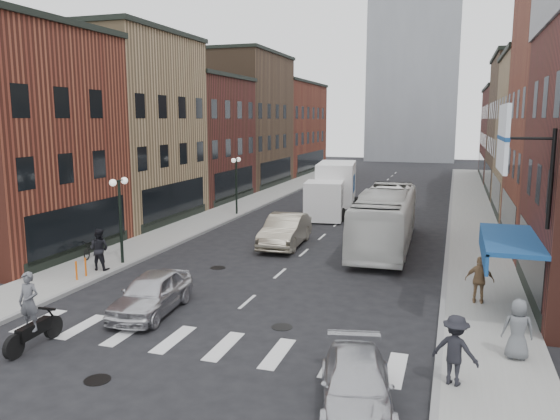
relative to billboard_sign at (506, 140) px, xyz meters
The scene contains 29 objects.
ground 10.56m from the billboard_sign, behind, with size 160.00×160.00×0.00m, color black.
sidewalk_left 28.12m from the billboard_sign, 128.47° to the left, with size 3.00×74.00×0.15m, color gray.
sidewalk_right 22.34m from the billboard_sign, 90.23° to the left, with size 3.00×74.00×0.15m, color gray.
curb_left 27.25m from the billboard_sign, 125.94° to the left, with size 0.20×74.00×0.16m, color gray.
curb_right 22.41m from the billboard_sign, 94.22° to the left, with size 0.20×74.00×0.16m, color gray.
crosswalk_stripes 11.12m from the billboard_sign, 157.82° to the right, with size 12.00×2.20×0.01m, color silver.
bldg_left_mid_a 27.17m from the billboard_sign, 150.21° to the left, with size 10.30×10.20×12.30m.
bldg_left_mid_b 33.30m from the billboard_sign, 135.10° to the left, with size 10.30×10.20×10.30m.
bldg_left_far_a 41.79m from the billboard_sign, 124.35° to the left, with size 10.30×12.20×13.30m.
bldg_left_far_b 53.93m from the billboard_sign, 115.93° to the left, with size 10.30×16.20×11.30m.
bldg_right_far_a 35.09m from the billboard_sign, 79.48° to the left, with size 10.30×12.20×12.30m.
bldg_right_far_b 48.93m from the billboard_sign, 82.47° to the left, with size 10.30×16.20×10.30m.
awning_blue 4.05m from the billboard_sign, 80.39° to the left, with size 1.80×5.00×0.78m.
billboard_sign is the anchor object (origin of this frame).
distant_tower 80.22m from the billboard_sign, 96.32° to the left, with size 14.00×14.00×50.00m, color #9399A0.
streetlamp_near 16.68m from the billboard_sign, 167.65° to the left, with size 0.32×1.22×4.11m.
streetlamp_far 23.92m from the billboard_sign, 132.41° to the left, with size 0.32×1.22×4.11m.
bike_rack 17.14m from the billboard_sign, behind, with size 0.08×0.68×0.80m.
box_truck 22.77m from the billboard_sign, 115.55° to the left, with size 3.23×8.60×3.63m.
motorcycle_rider 15.06m from the billboard_sign, 157.69° to the right, with size 0.67×2.32×2.36m.
transit_bus 12.81m from the billboard_sign, 113.70° to the left, with size 2.60×11.12×3.10m, color silver.
sedan_left_near 12.69m from the billboard_sign, behind, with size 1.71×4.25×1.45m, color silver.
sedan_left_far 14.79m from the billboard_sign, 135.95° to the left, with size 1.81×5.20×1.71m, color #AFA58E.
curb_car 8.74m from the billboard_sign, 119.88° to the right, with size 1.67×4.11×1.19m, color #BBBBC0.
parked_bicycle 19.18m from the billboard_sign, 167.66° to the left, with size 0.58×1.67×0.88m, color black.
ped_left_solo 17.15m from the billboard_sign, behind, with size 0.90×0.52×1.86m, color black.
ped_right_a 6.66m from the billboard_sign, 105.96° to the right, with size 1.17×0.58×1.81m, color black.
ped_right_b 5.75m from the billboard_sign, 98.07° to the left, with size 1.01×0.51×1.72m, color olive.
ped_right_c 5.54m from the billboard_sign, 77.21° to the right, with size 0.84×0.55×1.72m, color #5A5E62.
Camera 1 is at (7.16, -17.26, 6.77)m, focal length 35.00 mm.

